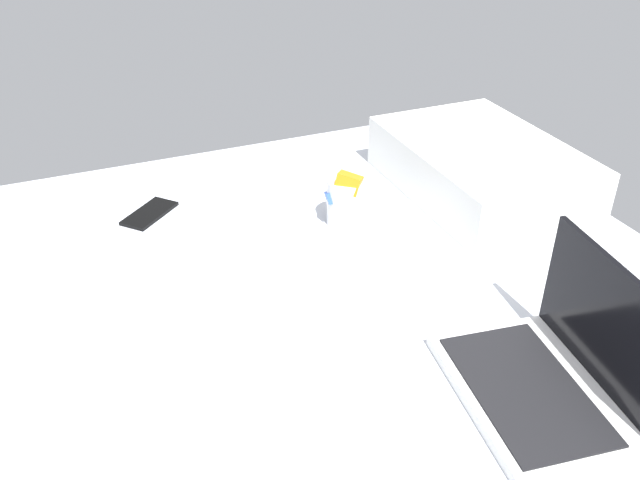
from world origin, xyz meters
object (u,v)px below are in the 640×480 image
Objects in this scene: cell_phone at (150,213)px; pillow at (480,167)px; snack_cup at (346,200)px; laptop at (553,373)px.

pillow reaches higher than cell_phone.
pillow is (-1.59, 37.06, 0.54)cm from snack_cup.
laptop is at bearing 6.84° from snack_cup.
cell_phone is 81.04cm from pillow.
cell_phone is (-21.06, -41.38, -5.56)cm from snack_cup.
cell_phone is at bearing -103.94° from pillow.
cell_phone is (-83.99, -48.92, -4.01)cm from laptop.
pillow is at bearing 33.56° from cell_phone.
pillow is at bearing 92.46° from snack_cup.
snack_cup is at bearing -87.54° from pillow.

